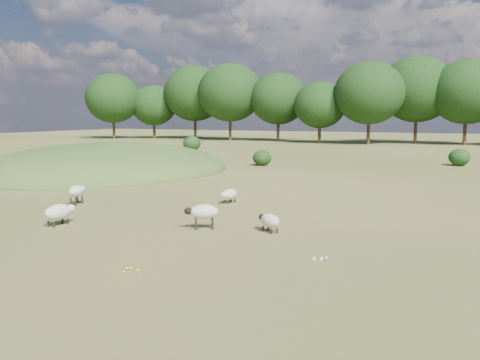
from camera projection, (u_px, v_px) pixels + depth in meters
name	position (u px, v px, depth m)	size (l,w,h in m)	color
ground	(306.00, 168.00, 39.55)	(160.00, 160.00, 0.00)	#45571B
mound	(106.00, 171.00, 37.33)	(16.00, 20.00, 4.00)	#33561E
treeline	(381.00, 94.00, 71.11)	(96.28, 14.66, 11.70)	black
shrubs	(267.00, 149.00, 49.57)	(28.99, 14.05, 1.59)	black
sheep_0	(59.00, 212.00, 19.12)	(0.68, 1.35, 0.76)	beige
sheep_1	(77.00, 191.00, 23.53)	(0.72, 1.22, 0.85)	beige
sheep_3	(269.00, 220.00, 18.03)	(1.09, 0.91, 0.63)	beige
sheep_4	(203.00, 212.00, 18.47)	(1.22, 0.94, 0.86)	beige
sheep_5	(229.00, 194.00, 23.88)	(0.59, 1.14, 0.64)	beige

